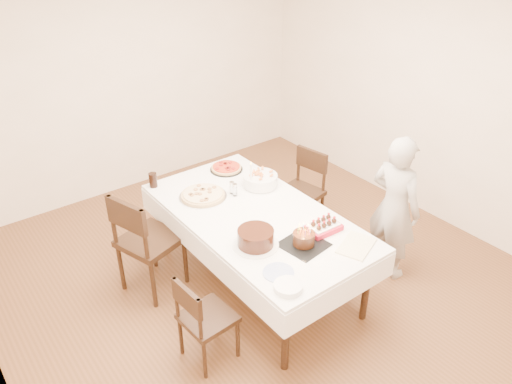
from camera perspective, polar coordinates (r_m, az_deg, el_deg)
floor at (r=4.79m, az=1.09°, el=-10.25°), size 5.00×5.00×0.00m
wall_back at (r=6.06m, az=-13.93°, el=12.58°), size 4.50×0.04×2.70m
wall_right at (r=5.62m, az=19.87°, el=10.27°), size 0.04×5.00×2.70m
dining_table at (r=4.57m, az=-0.00°, el=-6.52°), size 1.14×2.14×0.75m
chair_right_savory at (r=5.27m, az=4.97°, el=-0.17°), size 0.53×0.53×0.89m
chair_left_savory at (r=4.54m, az=-11.98°, el=-5.43°), size 0.66×0.66×1.02m
chair_left_dessert at (r=3.90m, az=-5.53°, el=-14.11°), size 0.43×0.43×0.79m
person at (r=4.70m, az=15.53°, el=-1.74°), size 0.37×0.53×1.41m
pizza_white at (r=4.62m, az=-6.08°, el=-0.34°), size 0.52×0.52×0.04m
pizza_pepperoni at (r=5.07m, az=-3.41°, el=2.76°), size 0.39×0.39×0.04m
red_placemat at (r=4.91m, az=0.33°, el=1.52°), size 0.25×0.25×0.01m
pasta_bowl at (r=4.76m, az=0.49°, el=1.38°), size 0.35×0.35×0.11m
taper_candle at (r=4.63m, az=-0.57°, el=1.82°), size 0.08×0.08×0.30m
shaker_pair at (r=4.60m, az=-2.42°, el=0.25°), size 0.13×0.13×0.12m
cola_glass at (r=4.84m, az=-11.69°, el=1.35°), size 0.09×0.09×0.14m
layer_cake at (r=3.94m, az=-0.04°, el=-5.27°), size 0.49×0.49×0.14m
cake_board at (r=4.01m, az=5.46°, el=-6.03°), size 0.37×0.37×0.01m
birthday_cake at (r=3.95m, az=5.50°, el=-4.91°), size 0.22×0.22×0.17m
strawberry_box at (r=4.17m, az=7.71°, el=-3.97°), size 0.29×0.20×0.07m
box_lid at (r=4.05m, az=11.39°, el=-6.11°), size 0.40×0.33×0.03m
plate_stack at (r=3.57m, az=3.68°, el=-10.74°), size 0.23×0.23×0.04m
china_plate at (r=3.72m, az=2.59°, el=-9.18°), size 0.29×0.29×0.01m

